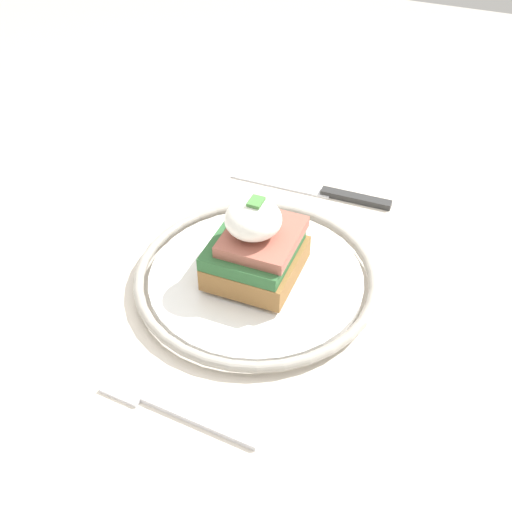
{
  "coord_description": "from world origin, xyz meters",
  "views": [
    {
      "loc": [
        -0.44,
        -0.12,
        1.17
      ],
      "look_at": [
        -0.02,
        0.05,
        0.78
      ],
      "focal_mm": 45.0,
      "sensor_mm": 36.0,
      "label": 1
    }
  ],
  "objects_px": {
    "plate": "(256,277)",
    "fork": "(170,408)",
    "sandwich": "(256,246)",
    "knife": "(323,192)"
  },
  "relations": [
    {
      "from": "fork",
      "to": "knife",
      "type": "height_order",
      "value": "knife"
    },
    {
      "from": "plate",
      "to": "sandwich",
      "type": "distance_m",
      "value": 0.04
    },
    {
      "from": "plate",
      "to": "fork",
      "type": "distance_m",
      "value": 0.16
    },
    {
      "from": "plate",
      "to": "sandwich",
      "type": "relative_size",
      "value": 2.72
    },
    {
      "from": "plate",
      "to": "fork",
      "type": "relative_size",
      "value": 1.68
    },
    {
      "from": "sandwich",
      "to": "plate",
      "type": "bearing_deg",
      "value": -26.76
    },
    {
      "from": "sandwich",
      "to": "fork",
      "type": "distance_m",
      "value": 0.17
    },
    {
      "from": "fork",
      "to": "knife",
      "type": "bearing_deg",
      "value": -4.05
    },
    {
      "from": "fork",
      "to": "plate",
      "type": "bearing_deg",
      "value": -3.0
    },
    {
      "from": "plate",
      "to": "sandwich",
      "type": "bearing_deg",
      "value": 153.24
    }
  ]
}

